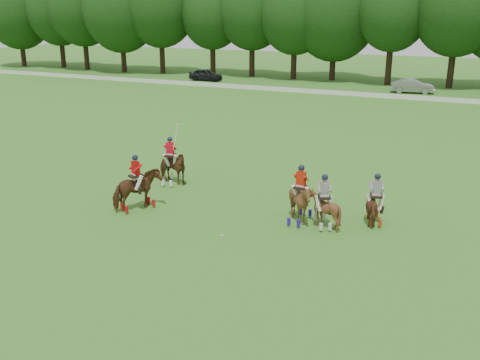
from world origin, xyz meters
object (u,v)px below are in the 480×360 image
at_px(polo_ball, 222,236).
at_px(polo_red_c, 300,202).
at_px(polo_stripe_b, 323,209).
at_px(polo_stripe_a, 375,206).
at_px(car_mid, 413,86).
at_px(polo_red_b, 171,167).
at_px(car_left, 206,75).
at_px(polo_red_a, 137,190).

bearing_deg(polo_ball, polo_red_c, 50.11).
bearing_deg(polo_stripe_b, polo_red_c, 175.35).
distance_m(polo_stripe_a, polo_stripe_b, 2.19).
height_order(car_mid, polo_stripe_a, polo_stripe_a).
distance_m(car_mid, polo_red_b, 36.91).
relative_size(polo_red_b, polo_red_c, 1.20).
bearing_deg(car_mid, polo_ball, 168.36).
height_order(polo_red_b, polo_stripe_a, polo_red_b).
bearing_deg(polo_stripe_a, polo_red_c, -157.54).
relative_size(car_mid, polo_stripe_b, 1.97).
distance_m(polo_red_c, polo_stripe_b, 1.00).
bearing_deg(polo_red_c, polo_stripe_b, -4.65).
bearing_deg(polo_red_b, polo_stripe_a, -5.69).
xyz_separation_m(car_left, polo_red_c, (24.81, -38.45, 0.19)).
distance_m(car_mid, polo_red_a, 40.49).
height_order(polo_red_c, polo_stripe_b, polo_red_c).
relative_size(polo_red_a, polo_stripe_a, 1.17).
relative_size(car_left, polo_red_b, 1.41).
xyz_separation_m(car_mid, polo_red_b, (-6.85, -36.27, 0.15)).
distance_m(car_mid, polo_stripe_b, 38.56).
relative_size(polo_stripe_b, polo_ball, 24.34).
bearing_deg(polo_stripe_a, polo_stripe_b, -145.53).
bearing_deg(car_left, polo_ball, -150.41).
bearing_deg(polo_red_b, polo_red_c, -16.30).
bearing_deg(car_left, car_mid, -89.20).
bearing_deg(car_left, polo_red_c, -146.36).
xyz_separation_m(polo_red_b, polo_red_c, (7.45, -2.18, 0.03)).
height_order(polo_stripe_a, polo_stripe_b, polo_stripe_b).
height_order(polo_red_c, polo_stripe_a, polo_red_c).
bearing_deg(polo_ball, polo_red_b, 137.18).
bearing_deg(polo_ball, polo_red_a, 166.54).
xyz_separation_m(car_mid, polo_stripe_b, (1.59, -38.53, 0.06)).
height_order(car_left, polo_red_b, polo_red_b).
xyz_separation_m(polo_stripe_a, polo_stripe_b, (-1.80, -1.24, 0.03)).
bearing_deg(polo_red_a, polo_red_c, 12.79).
xyz_separation_m(car_mid, polo_stripe_a, (3.39, -37.29, 0.03)).
distance_m(polo_stripe_a, polo_ball, 6.35).
relative_size(polo_red_b, polo_stripe_b, 1.33).
xyz_separation_m(polo_red_b, polo_stripe_b, (8.44, -2.26, -0.09)).
relative_size(polo_red_c, polo_ball, 27.02).
height_order(car_mid, polo_stripe_b, polo_stripe_b).
height_order(polo_red_a, polo_ball, polo_red_a).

